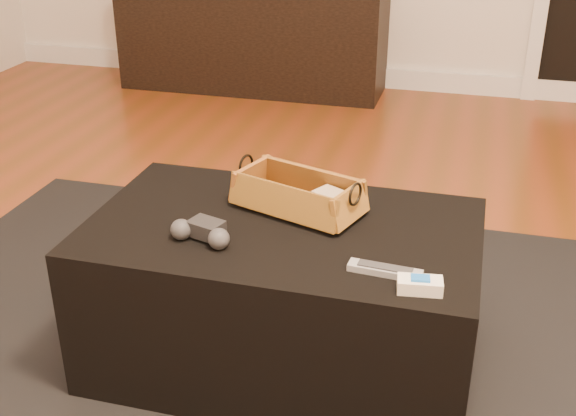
% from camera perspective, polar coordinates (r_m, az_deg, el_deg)
% --- Properties ---
extents(floor, '(5.00, 5.50, 0.01)m').
position_cam_1_polar(floor, '(2.13, -3.44, -11.16)').
color(floor, brown).
rests_on(floor, ground).
extents(baseboard, '(5.00, 0.04, 0.12)m').
position_cam_1_polar(baseboard, '(4.54, 7.61, 10.16)').
color(baseboard, white).
rests_on(baseboard, floor).
extents(media_cabinet, '(1.57, 0.45, 0.62)m').
position_cam_1_polar(media_cabinet, '(4.43, -2.81, 13.28)').
color(media_cabinet, black).
rests_on(media_cabinet, floor).
extents(area_rug, '(2.60, 2.00, 0.01)m').
position_cam_1_polar(area_rug, '(2.04, -0.78, -12.67)').
color(area_rug, black).
rests_on(area_rug, floor).
extents(ottoman, '(1.00, 0.60, 0.42)m').
position_cam_1_polar(ottoman, '(1.95, -0.42, -6.83)').
color(ottoman, black).
rests_on(ottoman, area_rug).
extents(tv_remote, '(0.19, 0.08, 0.02)m').
position_cam_1_polar(tv_remote, '(1.91, 0.16, 0.43)').
color(tv_remote, black).
rests_on(tv_remote, wicker_basket).
extents(cloth_bundle, '(0.11, 0.10, 0.05)m').
position_cam_1_polar(cloth_bundle, '(1.89, 3.53, 0.51)').
color(cloth_bundle, tan).
rests_on(cloth_bundle, wicker_basket).
extents(wicker_basket, '(0.38, 0.28, 0.12)m').
position_cam_1_polar(wicker_basket, '(1.91, 0.80, 0.95)').
color(wicker_basket, '#8D6020').
rests_on(wicker_basket, ottoman).
extents(game_controller, '(0.17, 0.11, 0.05)m').
position_cam_1_polar(game_controller, '(1.77, -6.78, -1.88)').
color(game_controller, black).
rests_on(game_controller, ottoman).
extents(silver_remote, '(0.17, 0.05, 0.02)m').
position_cam_1_polar(silver_remote, '(1.65, 7.67, -4.89)').
color(silver_remote, '#A0A3A7').
rests_on(silver_remote, ottoman).
extents(cream_gadget, '(0.10, 0.06, 0.04)m').
position_cam_1_polar(cream_gadget, '(1.59, 10.38, -5.99)').
color(cream_gadget, white).
rests_on(cream_gadget, ottoman).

